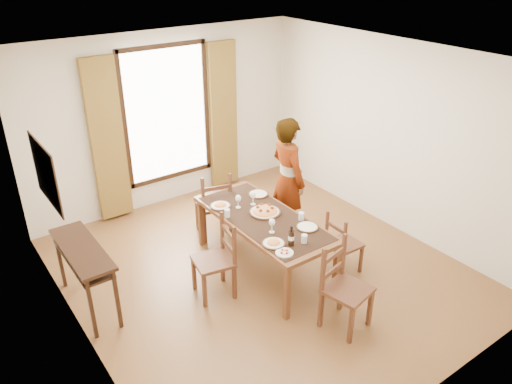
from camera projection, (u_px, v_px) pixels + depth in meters
ground at (262, 270)px, 6.46m from camera, size 5.00×5.00×0.00m
room_shell at (255, 157)px, 5.86m from camera, size 4.60×5.10×2.74m
console_table at (83, 256)px, 5.53m from camera, size 0.38×1.20×0.80m
dining_table at (263, 222)px, 6.20m from camera, size 0.86×2.00×0.76m
chair_west at (216, 261)px, 5.85m from camera, size 0.51×0.51×0.98m
chair_north at (214, 206)px, 7.02m from camera, size 0.55×0.55×1.01m
chair_south at (344, 289)px, 5.35m from camera, size 0.53×0.53×1.01m
chair_east at (342, 245)px, 6.27m from camera, size 0.38×0.38×0.84m
man at (288, 180)px, 6.84m from camera, size 0.71×0.52×1.77m
plate_sw at (274, 242)px, 5.61m from camera, size 0.27×0.27×0.05m
plate_se at (307, 226)px, 5.93m from camera, size 0.27×0.27×0.05m
plate_nw at (220, 205)px, 6.41m from camera, size 0.27×0.27×0.05m
plate_ne at (258, 193)px, 6.70m from camera, size 0.27×0.27×0.05m
pasta_platter at (265, 210)px, 6.24m from camera, size 0.40×0.40×0.10m
caprese_plate at (284, 252)px, 5.45m from camera, size 0.20×0.20×0.04m
wine_glass_a at (272, 226)px, 5.81m from camera, size 0.08×0.08×0.18m
wine_glass_b at (253, 198)px, 6.43m from camera, size 0.08×0.08×0.18m
wine_glass_c at (238, 201)px, 6.35m from camera, size 0.08×0.08×0.18m
tumbler_a at (301, 216)px, 6.09m from camera, size 0.07×0.07×0.10m
tumbler_b at (227, 213)px, 6.16m from camera, size 0.07×0.07×0.10m
tumbler_c at (304, 239)px, 5.63m from camera, size 0.07×0.07×0.10m
wine_bottle at (291, 236)px, 5.55m from camera, size 0.07×0.07×0.25m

